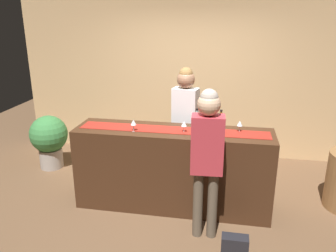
# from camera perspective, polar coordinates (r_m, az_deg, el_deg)

# --- Properties ---
(ground_plane) EXTENTS (10.00, 10.00, 0.00)m
(ground_plane) POSITION_cam_1_polar(r_m,az_deg,el_deg) (4.66, 0.80, -12.93)
(ground_plane) COLOR brown
(back_wall) EXTENTS (6.00, 0.12, 2.90)m
(back_wall) POSITION_cam_1_polar(r_m,az_deg,el_deg) (5.94, 3.97, 8.95)
(back_wall) COLOR tan
(back_wall) RESTS_ON ground
(bar_counter) EXTENTS (2.45, 0.60, 1.05)m
(bar_counter) POSITION_cam_1_polar(r_m,az_deg,el_deg) (4.41, 0.83, -7.12)
(bar_counter) COLOR #3D2314
(bar_counter) RESTS_ON ground
(counter_runner_cloth) EXTENTS (2.33, 0.28, 0.01)m
(counter_runner_cloth) POSITION_cam_1_polar(r_m,az_deg,el_deg) (4.21, 0.87, -0.66)
(counter_runner_cloth) COLOR maroon
(counter_runner_cloth) RESTS_ON bar_counter
(wine_bottle_clear) EXTENTS (0.07, 0.07, 0.30)m
(wine_bottle_clear) POSITION_cam_1_polar(r_m,az_deg,el_deg) (4.09, 4.76, 0.32)
(wine_bottle_clear) COLOR #B2C6C1
(wine_bottle_clear) RESTS_ON bar_counter
(wine_bottle_amber) EXTENTS (0.07, 0.07, 0.30)m
(wine_bottle_amber) POSITION_cam_1_polar(r_m,az_deg,el_deg) (4.08, 8.70, 0.10)
(wine_bottle_amber) COLOR brown
(wine_bottle_amber) RESTS_ON bar_counter
(wine_glass_near_customer) EXTENTS (0.07, 0.07, 0.14)m
(wine_glass_near_customer) POSITION_cam_1_polar(r_m,az_deg,el_deg) (4.11, 2.67, 0.33)
(wine_glass_near_customer) COLOR silver
(wine_glass_near_customer) RESTS_ON bar_counter
(wine_glass_mid_counter) EXTENTS (0.07, 0.07, 0.14)m
(wine_glass_mid_counter) POSITION_cam_1_polar(r_m,az_deg,el_deg) (4.20, 11.82, 0.38)
(wine_glass_mid_counter) COLOR silver
(wine_glass_mid_counter) RESTS_ON bar_counter
(wine_glass_far_end) EXTENTS (0.07, 0.07, 0.14)m
(wine_glass_far_end) POSITION_cam_1_polar(r_m,az_deg,el_deg) (4.17, -5.75, 0.54)
(wine_glass_far_end) COLOR silver
(wine_glass_far_end) RESTS_ON bar_counter
(bartender) EXTENTS (0.37, 0.27, 1.73)m
(bartender) POSITION_cam_1_polar(r_m,az_deg,el_deg) (4.74, 2.89, 1.86)
(bartender) COLOR #26262B
(bartender) RESTS_ON ground
(customer_sipping) EXTENTS (0.35, 0.24, 1.70)m
(customer_sipping) POSITION_cam_1_polar(r_m,az_deg,el_deg) (3.63, 6.52, -3.91)
(customer_sipping) COLOR brown
(customer_sipping) RESTS_ON ground
(potted_plant_tall) EXTENTS (0.59, 0.59, 0.87)m
(potted_plant_tall) POSITION_cam_1_polar(r_m,az_deg,el_deg) (5.82, -19.13, -1.91)
(potted_plant_tall) COLOR #9E9389
(potted_plant_tall) RESTS_ON ground
(handbag) EXTENTS (0.28, 0.14, 0.22)m
(handbag) POSITION_cam_1_polar(r_m,az_deg,el_deg) (3.85, 11.00, -18.91)
(handbag) COLOR black
(handbag) RESTS_ON ground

